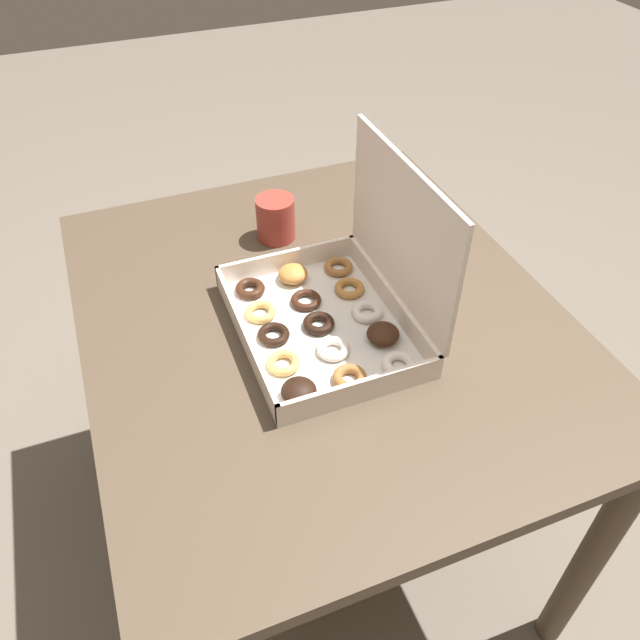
{
  "coord_description": "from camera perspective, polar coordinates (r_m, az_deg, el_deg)",
  "views": [
    {
      "loc": [
        0.82,
        -0.32,
        1.52
      ],
      "look_at": [
        0.05,
        -0.02,
        0.76
      ],
      "focal_mm": 35.0,
      "sensor_mm": 36.0,
      "label": 1
    }
  ],
  "objects": [
    {
      "name": "ground_plane",
      "position": [
        1.76,
        0.01,
        -17.45
      ],
      "size": [
        8.0,
        8.0,
        0.0
      ],
      "primitive_type": "plane",
      "color": "#6B6054"
    },
    {
      "name": "donut_box",
      "position": [
        1.11,
        1.95,
        1.85
      ],
      "size": [
        0.38,
        0.3,
        0.31
      ],
      "color": "silver",
      "rests_on": "dining_table"
    },
    {
      "name": "dining_table",
      "position": [
        1.25,
        0.02,
        -2.79
      ],
      "size": [
        1.03,
        0.87,
        0.74
      ],
      "color": "#4C3D2D",
      "rests_on": "ground_plane"
    },
    {
      "name": "coffee_mug",
      "position": [
        1.35,
        -4.01,
        9.32
      ],
      "size": [
        0.08,
        0.08,
        0.09
      ],
      "color": "#A3382D",
      "rests_on": "dining_table"
    }
  ]
}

